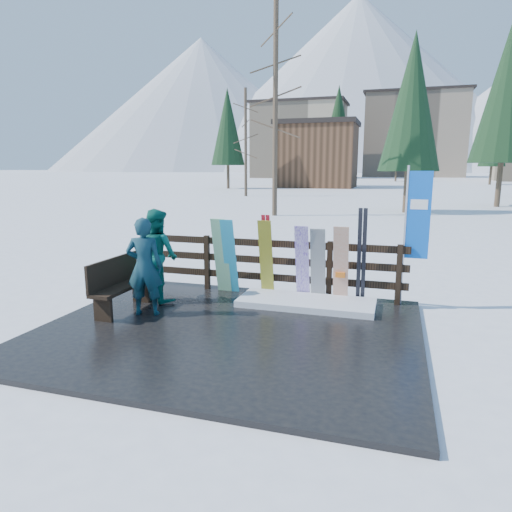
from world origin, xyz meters
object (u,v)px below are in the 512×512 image
(person_back, at_px, (157,255))
(snowboard_3, at_px, (302,263))
(snowboard_4, at_px, (318,265))
(snowboard_5, at_px, (341,265))
(snowboard_0, at_px, (230,257))
(person_front, at_px, (144,267))
(snowboard_2, at_px, (266,259))
(bench, at_px, (119,283))
(rental_flag, at_px, (415,220))
(snowboard_1, at_px, (221,256))

(person_back, bearing_deg, snowboard_3, -136.22)
(snowboard_4, bearing_deg, snowboard_5, -0.00)
(snowboard_0, xyz_separation_m, person_back, (-1.17, -0.84, 0.12))
(person_front, bearing_deg, snowboard_3, -161.73)
(snowboard_2, distance_m, snowboard_4, 1.04)
(snowboard_3, xyz_separation_m, person_back, (-2.68, -0.84, 0.16))
(person_front, height_order, person_back, person_back)
(bench, relative_size, rental_flag, 0.58)
(snowboard_2, xyz_separation_m, snowboard_5, (1.47, -0.00, -0.03))
(snowboard_3, distance_m, person_back, 2.81)
(snowboard_1, relative_size, snowboard_4, 1.10)
(snowboard_2, bearing_deg, person_front, -134.95)
(snowboard_1, height_order, person_back, person_back)
(snowboard_4, distance_m, person_front, 3.25)
(snowboard_0, height_order, snowboard_1, snowboard_1)
(snowboard_1, distance_m, person_front, 1.88)
(bench, height_order, snowboard_4, snowboard_4)
(snowboard_2, height_order, rental_flag, rental_flag)
(snowboard_0, height_order, rental_flag, rental_flag)
(snowboard_3, distance_m, snowboard_4, 0.31)
(person_front, bearing_deg, snowboard_0, -135.57)
(snowboard_5, bearing_deg, rental_flag, 11.82)
(snowboard_3, xyz_separation_m, person_front, (-2.44, -1.72, 0.12))
(snowboard_0, xyz_separation_m, snowboard_2, (0.77, 0.00, 0.00))
(snowboard_5, relative_size, person_front, 0.87)
(snowboard_4, distance_m, person_back, 3.11)
(person_front, relative_size, person_back, 0.96)
(bench, distance_m, snowboard_2, 2.84)
(snowboard_0, distance_m, snowboard_5, 2.24)
(snowboard_4, xyz_separation_m, person_front, (-2.75, -1.72, 0.14))
(snowboard_2, xyz_separation_m, person_back, (-1.94, -0.84, 0.12))
(snowboard_4, distance_m, snowboard_5, 0.43)
(snowboard_3, bearing_deg, bench, -151.03)
(snowboard_0, height_order, person_back, person_back)
(snowboard_5, distance_m, rental_flag, 1.57)
(bench, relative_size, snowboard_2, 0.95)
(bench, xyz_separation_m, person_back, (0.34, 0.82, 0.38))
(snowboard_2, bearing_deg, snowboard_3, -0.00)
(person_back, bearing_deg, rental_flag, -140.42)
(snowboard_5, bearing_deg, snowboard_0, 180.00)
(snowboard_1, height_order, rental_flag, rental_flag)
(snowboard_0, distance_m, rental_flag, 3.64)
(snowboard_3, bearing_deg, snowboard_0, 180.00)
(snowboard_3, distance_m, person_front, 2.99)
(snowboard_4, height_order, person_back, person_back)
(bench, xyz_separation_m, snowboard_0, (1.51, 1.67, 0.26))
(snowboard_0, relative_size, snowboard_1, 1.00)
(snowboard_4, relative_size, rental_flag, 0.56)
(snowboard_1, height_order, person_front, person_front)
(bench, relative_size, snowboard_0, 0.94)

